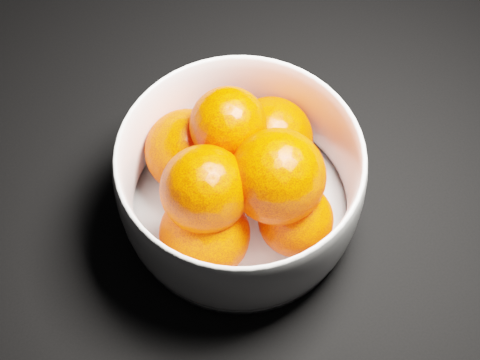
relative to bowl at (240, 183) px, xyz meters
name	(u,v)px	position (x,y,z in m)	size (l,w,h in m)	color
bowl	(240,183)	(0.00, 0.00, 0.00)	(0.22, 0.22, 0.11)	silver
orange_pile	(237,175)	(0.00, 0.00, 0.01)	(0.18, 0.18, 0.12)	#FF3400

